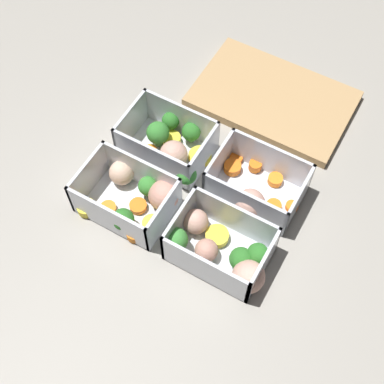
# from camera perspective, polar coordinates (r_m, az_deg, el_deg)

# --- Properties ---
(ground_plane) EXTENTS (4.00, 4.00, 0.00)m
(ground_plane) POSITION_cam_1_polar(r_m,az_deg,el_deg) (0.88, -0.00, -0.84)
(ground_plane) COLOR gray
(container_near_left) EXTENTS (0.16, 0.13, 0.07)m
(container_near_left) POSITION_cam_1_polar(r_m,az_deg,el_deg) (0.86, -6.16, -0.52)
(container_near_left) COLOR silver
(container_near_left) RESTS_ON ground_plane
(container_near_right) EXTENTS (0.18, 0.11, 0.07)m
(container_near_right) POSITION_cam_1_polar(r_m,az_deg,el_deg) (0.81, 3.17, -6.22)
(container_near_right) COLOR silver
(container_near_right) RESTS_ON ground_plane
(container_far_left) EXTENTS (0.16, 0.11, 0.07)m
(container_far_left) POSITION_cam_1_polar(r_m,az_deg,el_deg) (0.90, -2.27, 5.09)
(container_far_left) COLOR silver
(container_far_left) RESTS_ON ground_plane
(container_far_right) EXTENTS (0.15, 0.13, 0.07)m
(container_far_right) POSITION_cam_1_polar(r_m,az_deg,el_deg) (0.86, 6.75, 0.22)
(container_far_right) COLOR silver
(container_far_right) RESTS_ON ground_plane
(cutting_board) EXTENTS (0.28, 0.18, 0.02)m
(cutting_board) POSITION_cam_1_polar(r_m,az_deg,el_deg) (1.00, 8.60, 9.80)
(cutting_board) COLOR tan
(cutting_board) RESTS_ON ground_plane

